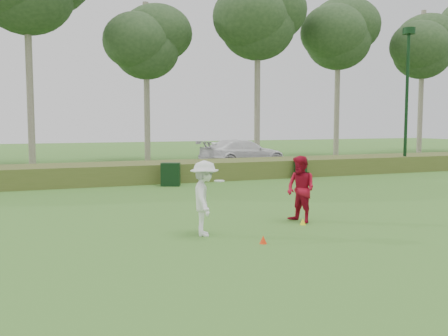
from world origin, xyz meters
name	(u,v)px	position (x,y,z in m)	size (l,w,h in m)	color
ground	(278,228)	(0.00, 0.00, 0.00)	(120.00, 120.00, 0.00)	#367125
reed_strip	(165,171)	(0.00, 12.00, 0.45)	(80.00, 3.00, 0.90)	#4B5A24
park_road	(143,171)	(0.00, 17.00, 0.03)	(80.00, 6.00, 0.06)	#2D2D2D
lamp_post	(408,74)	(14.00, 11.00, 5.59)	(0.70, 0.70, 8.18)	black
tree_4	(146,43)	(2.00, 24.50, 8.59)	(6.24, 6.24, 11.50)	gray
tree_5	(258,20)	(10.00, 22.50, 10.47)	(7.28, 7.28, 14.00)	gray
tree_6	(338,35)	(18.00, 23.80, 10.10)	(7.02, 7.02, 13.50)	gray
tree_7	(423,47)	(26.00, 22.80, 9.34)	(6.50, 6.50, 12.50)	gray
player_white	(205,198)	(-2.15, -0.09, 0.95)	(1.05, 1.38, 1.91)	white
player_red	(301,189)	(0.97, 0.47, 0.96)	(0.93, 0.73, 1.92)	#A70E26
cone_orange	(263,240)	(-1.14, -1.42, 0.10)	(0.18, 0.18, 0.20)	#FF360D
cone_yellow	(303,221)	(0.85, 0.13, 0.09)	(0.17, 0.17, 0.19)	yellow
utility_cabinet	(171,174)	(-0.30, 9.80, 0.52)	(0.84, 0.52, 1.05)	black
trash_bin	(301,169)	(6.65, 10.20, 0.50)	(0.67, 0.67, 1.01)	black
car_right	(243,153)	(6.57, 17.33, 0.91)	(2.38, 5.85, 1.70)	white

